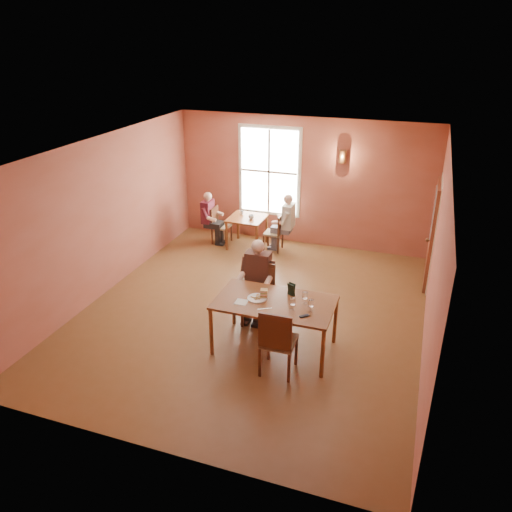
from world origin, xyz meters
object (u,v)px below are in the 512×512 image
(main_table, at_px, (274,325))
(second_table, at_px, (247,232))
(chair_diner_main, at_px, (258,296))
(chair_diner_white, at_px, (273,232))
(chair_empty, at_px, (279,340))
(chair_diner_maroon, at_px, (222,225))
(diner_maroon, at_px, (220,219))
(diner_main, at_px, (257,288))
(diner_white, at_px, (275,224))

(main_table, bearing_deg, second_table, 116.02)
(main_table, height_order, chair_diner_main, chair_diner_main)
(chair_diner_white, bearing_deg, chair_empty, -161.65)
(chair_diner_white, bearing_deg, chair_diner_maroon, 90.00)
(chair_empty, distance_m, chair_diner_white, 4.57)
(chair_diner_main, relative_size, chair_empty, 0.97)
(diner_maroon, bearing_deg, chair_diner_white, 90.00)
(main_table, height_order, chair_diner_white, chair_diner_white)
(main_table, bearing_deg, chair_diner_white, 107.59)
(diner_main, relative_size, diner_maroon, 1.15)
(second_table, relative_size, chair_diner_white, 0.93)
(main_table, relative_size, diner_white, 1.42)
(chair_diner_main, bearing_deg, second_table, -66.72)
(diner_main, bearing_deg, second_table, -66.92)
(chair_diner_main, xyz_separation_m, chair_diner_maroon, (-2.00, 3.15, -0.10))
(diner_white, bearing_deg, chair_diner_main, -167.91)
(diner_main, bearing_deg, chair_diner_main, -90.00)
(chair_diner_white, distance_m, diner_maroon, 1.34)
(diner_main, distance_m, chair_empty, 1.37)
(second_table, bearing_deg, chair_empty, -64.27)
(diner_main, bearing_deg, diner_white, -78.02)
(second_table, xyz_separation_m, diner_white, (0.68, 0.00, 0.29))
(chair_diner_main, distance_m, chair_diner_white, 3.23)
(second_table, relative_size, chair_diner_maroon, 0.93)
(diner_white, bearing_deg, chair_diner_maroon, 90.00)
(diner_main, height_order, second_table, diner_main)
(chair_empty, height_order, diner_maroon, diner_maroon)
(chair_diner_white, xyz_separation_m, chair_diner_maroon, (-1.30, 0.00, 0.00))
(diner_main, xyz_separation_m, diner_maroon, (-2.03, 3.18, -0.09))
(chair_diner_main, distance_m, chair_empty, 1.39)
(chair_diner_white, distance_m, diner_white, 0.22)
(main_table, height_order, diner_white, diner_white)
(chair_diner_white, relative_size, diner_white, 0.67)
(diner_main, distance_m, chair_diner_maroon, 3.77)
(second_table, height_order, diner_maroon, diner_maroon)
(chair_diner_main, height_order, diner_main, diner_main)
(second_table, bearing_deg, main_table, -63.98)
(main_table, xyz_separation_m, diner_main, (-0.50, 0.62, 0.27))
(main_table, bearing_deg, chair_diner_maroon, 123.40)
(main_table, bearing_deg, chair_diner_main, 127.57)
(chair_diner_main, xyz_separation_m, chair_empty, (0.73, -1.18, 0.02))
(second_table, bearing_deg, diner_white, 0.00)
(main_table, distance_m, chair_diner_main, 0.83)
(diner_main, xyz_separation_m, diner_white, (-0.67, 3.18, -0.05))
(diner_maroon, bearing_deg, diner_main, 32.62)
(chair_empty, distance_m, chair_diner_maroon, 5.13)
(chair_diner_main, height_order, chair_empty, chair_empty)
(chair_empty, xyz_separation_m, diner_white, (-1.41, 4.33, 0.10))
(chair_diner_maroon, xyz_separation_m, diner_maroon, (-0.03, 0.00, 0.17))
(diner_main, bearing_deg, chair_diner_maroon, -57.76)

